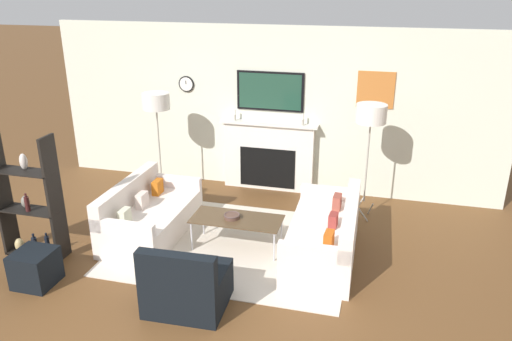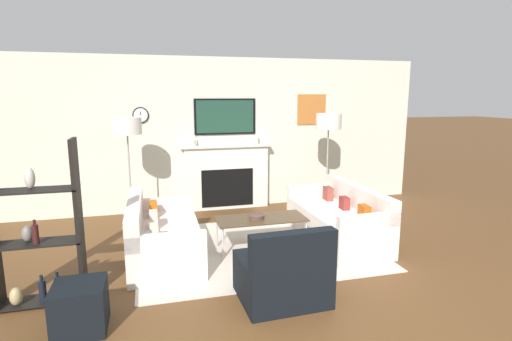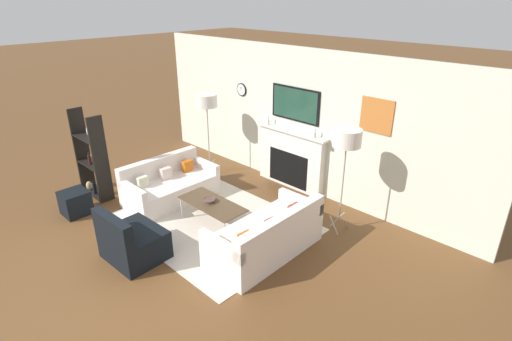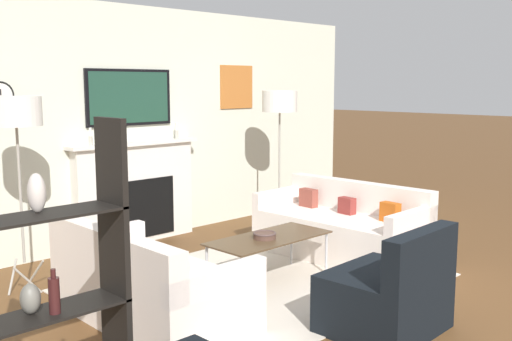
# 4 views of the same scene
# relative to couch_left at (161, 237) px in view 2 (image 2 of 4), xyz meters

# --- Properties ---
(ground_plane) EXTENTS (60.00, 60.00, 0.00)m
(ground_plane) POSITION_rel_couch_left_xyz_m (1.24, -2.10, -0.27)
(ground_plane) COLOR brown
(fireplace_wall) EXTENTS (7.48, 0.28, 2.70)m
(fireplace_wall) POSITION_rel_couch_left_xyz_m (1.24, 2.12, 0.96)
(fireplace_wall) COLOR silver
(fireplace_wall) RESTS_ON ground_plane
(area_rug) EXTENTS (3.08, 2.39, 0.01)m
(area_rug) POSITION_rel_couch_left_xyz_m (1.24, -0.00, -0.27)
(area_rug) COLOR beige
(area_rug) RESTS_ON ground_plane
(couch_left) EXTENTS (0.88, 1.67, 0.76)m
(couch_left) POSITION_rel_couch_left_xyz_m (0.00, 0.00, 0.00)
(couch_left) COLOR silver
(couch_left) RESTS_ON ground_plane
(couch_right) EXTENTS (0.85, 1.80, 0.77)m
(couch_right) POSITION_rel_couch_left_xyz_m (2.47, -0.00, 0.01)
(couch_right) COLOR silver
(couch_right) RESTS_ON ground_plane
(armchair) EXTENTS (0.87, 0.75, 0.81)m
(armchair) POSITION_rel_couch_left_xyz_m (1.15, -1.44, 0.01)
(armchair) COLOR black
(armchair) RESTS_ON ground_plane
(coffee_table) EXTENTS (1.19, 0.53, 0.43)m
(coffee_table) POSITION_rel_couch_left_xyz_m (1.30, -0.06, 0.13)
(coffee_table) COLOR #4C3823
(coffee_table) RESTS_ON ground_plane
(decorative_bowl) EXTENTS (0.21, 0.21, 0.06)m
(decorative_bowl) POSITION_rel_couch_left_xyz_m (1.24, -0.06, 0.19)
(decorative_bowl) COLOR brown
(decorative_bowl) RESTS_ON coffee_table
(floor_lamp_left) EXTENTS (0.43, 0.43, 1.72)m
(floor_lamp_left) POSITION_rel_couch_left_xyz_m (-0.40, 1.30, 1.30)
(floor_lamp_left) COLOR #9E998E
(floor_lamp_left) RESTS_ON ground_plane
(floor_lamp_right) EXTENTS (0.43, 0.43, 1.74)m
(floor_lamp_right) POSITION_rel_couch_left_xyz_m (2.87, 1.30, 1.31)
(floor_lamp_right) COLOR #9E998E
(floor_lamp_right) RESTS_ON ground_plane
(shelf_unit) EXTENTS (0.81, 0.28, 1.64)m
(shelf_unit) POSITION_rel_couch_left_xyz_m (-1.19, -0.87, 0.46)
(shelf_unit) COLOR black
(shelf_unit) RESTS_ON ground_plane
(ottoman) EXTENTS (0.44, 0.44, 0.43)m
(ottoman) POSITION_rel_couch_left_xyz_m (-0.74, -1.46, -0.06)
(ottoman) COLOR black
(ottoman) RESTS_ON ground_plane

